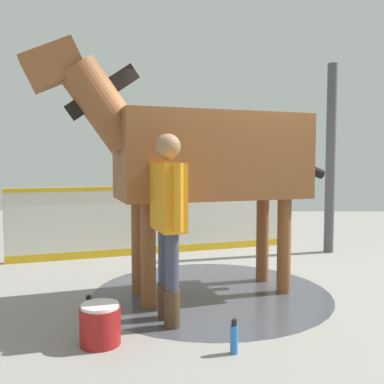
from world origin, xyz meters
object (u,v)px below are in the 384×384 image
wash_bucket (100,324)px  bottle_spray (234,338)px  handler (168,213)px  horse (201,155)px  bottle_shampoo (89,308)px

wash_bucket → bottle_spray: (-1.11, 0.15, -0.04)m
handler → horse: bearing=50.2°
handler → bottle_spray: size_ratio=6.46×
handler → bottle_spray: bearing=-68.7°
horse → wash_bucket: size_ratio=9.90×
bottle_spray → handler: bearing=-47.6°
handler → bottle_shampoo: (0.78, -0.06, -0.94)m
wash_bucket → bottle_spray: bearing=172.5°
handler → wash_bucket: 1.13m
wash_bucket → bottle_shampoo: 0.60m
handler → wash_bucket: (0.53, 0.48, -0.88)m
wash_bucket → bottle_spray: wash_bucket is taller
wash_bucket → horse: bearing=-121.3°
horse → wash_bucket: bearing=38.7°
handler → wash_bucket: size_ratio=5.22×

